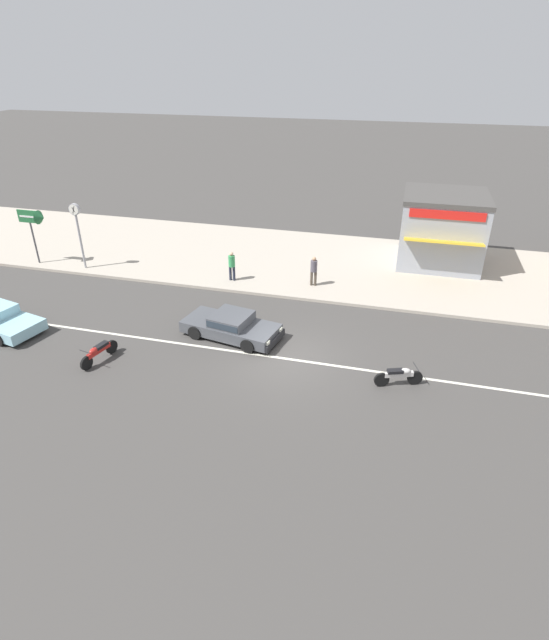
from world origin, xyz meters
TOP-DOWN VIEW (x-y plane):
  - ground_plane at (0.00, 0.00)m, footprint 160.00×160.00m
  - lane_centre_stripe at (0.00, 0.00)m, footprint 50.40×0.14m
  - kerb_strip at (0.00, 10.33)m, footprint 68.00×10.00m
  - sedan_dark_grey_1 at (-2.65, 1.13)m, footprint 4.45×2.46m
  - motorcycle_0 at (-7.05, -2.06)m, footprint 0.67×1.89m
  - motorcycle_2 at (4.43, -0.68)m, footprint 1.73×0.83m
  - street_clock at (-13.00, 6.03)m, footprint 0.61×0.22m
  - arrow_signboard at (-15.40, 5.98)m, footprint 1.66×0.76m
  - pedestrian_near_clock at (-4.49, 6.51)m, footprint 0.34×0.34m
  - pedestrian_mid_kerb at (-0.23, 6.96)m, footprint 0.34×0.34m
  - shopfront_far_kios at (6.00, 12.08)m, footprint 4.49×5.31m

SIDE VIEW (x-z plane):
  - ground_plane at x=0.00m, z-range 0.00..0.00m
  - lane_centre_stripe at x=0.00m, z-range 0.00..0.01m
  - kerb_strip at x=0.00m, z-range 0.00..0.15m
  - motorcycle_2 at x=4.43m, z-range 0.02..0.82m
  - motorcycle_0 at x=-7.05m, z-range 0.03..0.82m
  - sedan_dark_grey_1 at x=-2.65m, z-range 0.00..1.07m
  - pedestrian_mid_kerb at x=-0.23m, z-range 0.27..1.83m
  - pedestrian_near_clock at x=-4.49m, z-range 0.28..1.85m
  - shopfront_far_kios at x=6.00m, z-range 0.16..4.06m
  - arrow_signboard at x=-15.40m, z-range 1.19..4.29m
  - street_clock at x=-13.00m, z-range 1.00..4.63m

